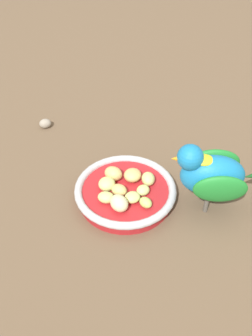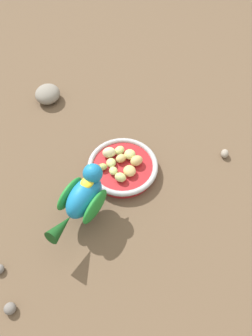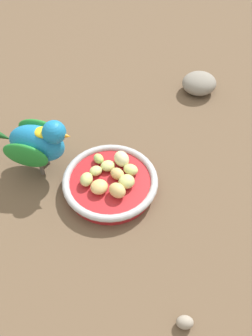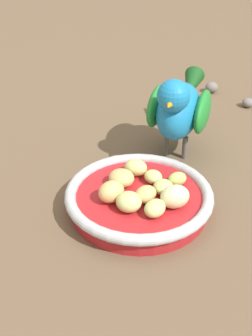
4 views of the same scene
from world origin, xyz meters
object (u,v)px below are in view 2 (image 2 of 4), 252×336
object	(u,v)px
parrot	(83,197)
pebble_0	(10,309)
feeding_bowl	(122,166)
apple_piece_4	(130,171)
apple_piece_1	(113,171)
apple_piece_3	(121,159)
rock_large	(48,94)
apple_piece_9	(111,163)
apple_piece_5	(109,153)
apple_piece_0	(130,154)
apple_piece_6	(120,177)
apple_piece_7	(102,167)
pebble_1	(225,154)
apple_piece_2	(136,161)
apple_piece_8	(119,150)

from	to	relation	value
parrot	pebble_0	bearing A→B (deg)	177.20
feeding_bowl	apple_piece_4	xyz separation A→B (m)	(0.00, 0.03, 0.02)
feeding_bowl	apple_piece_1	world-z (taller)	apple_piece_1
apple_piece_3	rock_large	bearing A→B (deg)	-92.35
apple_piece_9	parrot	distance (m)	0.15
apple_piece_5	pebble_0	distance (m)	0.42
apple_piece_9	parrot	size ratio (longest dim) A/B	0.15
apple_piece_9	apple_piece_3	bearing A→B (deg)	162.37
apple_piece_0	parrot	xyz separation A→B (m)	(0.18, 0.04, 0.04)
apple_piece_1	apple_piece_9	bearing A→B (deg)	-119.84
apple_piece_1	apple_piece_6	xyz separation A→B (m)	(0.00, 0.03, 0.00)
feeding_bowl	parrot	distance (m)	0.17
apple_piece_0	parrot	distance (m)	0.19
apple_piece_5	apple_piece_3	bearing A→B (deg)	107.15
apple_piece_1	pebble_0	bearing A→B (deg)	14.15
apple_piece_7	rock_large	xyz separation A→B (m)	(-0.07, -0.34, -0.01)
apple_piece_1	apple_piece_9	size ratio (longest dim) A/B	0.88
apple_piece_1	apple_piece_7	bearing A→B (deg)	-65.87
apple_piece_6	pebble_1	distance (m)	0.31
feeding_bowl	apple_piece_5	size ratio (longest dim) A/B	5.19
apple_piece_4	apple_piece_7	xyz separation A→B (m)	(0.04, -0.06, -0.00)
pebble_0	apple_piece_2	bearing A→B (deg)	-170.59
apple_piece_8	rock_large	world-z (taller)	rock_large
apple_piece_5	rock_large	size ratio (longest dim) A/B	0.42
feeding_bowl	apple_piece_6	world-z (taller)	apple_piece_6
apple_piece_9	rock_large	world-z (taller)	rock_large
apple_piece_4	apple_piece_6	xyz separation A→B (m)	(0.03, -0.00, 0.00)
apple_piece_9	rock_large	distance (m)	0.35
apple_piece_6	apple_piece_9	size ratio (longest dim) A/B	1.05
apple_piece_9	apple_piece_6	bearing A→B (deg)	74.00
apple_piece_9	apple_piece_1	bearing A→B (deg)	60.16
apple_piece_4	pebble_1	distance (m)	0.28
apple_piece_9	pebble_0	xyz separation A→B (m)	(0.38, 0.12, -0.02)
apple_piece_5	rock_large	distance (m)	0.33
apple_piece_9	pebble_0	world-z (taller)	apple_piece_9
apple_piece_0	pebble_0	world-z (taller)	apple_piece_0
apple_piece_1	apple_piece_6	distance (m)	0.03
apple_piece_4	pebble_0	size ratio (longest dim) A/B	1.37
apple_piece_6	parrot	world-z (taller)	parrot
feeding_bowl	rock_large	size ratio (longest dim) A/B	2.20
apple_piece_8	apple_piece_1	bearing A→B (deg)	33.32
apple_piece_4	parrot	distance (m)	0.15
apple_piece_2	apple_piece_1	bearing A→B (deg)	-18.45
apple_piece_7	apple_piece_9	world-z (taller)	same
apple_piece_1	apple_piece_4	bearing A→B (deg)	133.36
apple_piece_4	apple_piece_5	distance (m)	0.08
apple_piece_2	apple_piece_7	bearing A→B (deg)	-33.03
apple_piece_9	pebble_1	xyz separation A→B (m)	(-0.26, 0.18, -0.02)
apple_piece_0	apple_piece_6	distance (m)	0.08
parrot	apple_piece_3	bearing A→B (deg)	-0.74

